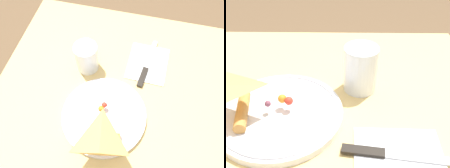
% 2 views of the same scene
% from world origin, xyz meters
% --- Properties ---
extents(ground_plane, '(6.00, 6.00, 0.00)m').
position_xyz_m(ground_plane, '(0.00, 0.00, 0.00)').
color(ground_plane, brown).
extents(dining_table, '(1.00, 0.84, 0.75)m').
position_xyz_m(dining_table, '(0.00, 0.00, 0.64)').
color(dining_table, '#DBB770').
rests_on(dining_table, ground_plane).
extents(plate_pizza, '(0.26, 0.26, 0.05)m').
position_xyz_m(plate_pizza, '(0.03, 0.02, 0.77)').
color(plate_pizza, white).
rests_on(plate_pizza, dining_table).
extents(milk_glass, '(0.08, 0.08, 0.11)m').
position_xyz_m(milk_glass, '(0.20, 0.13, 0.81)').
color(milk_glass, white).
rests_on(milk_glass, dining_table).
extents(napkin_folded, '(0.16, 0.14, 0.00)m').
position_xyz_m(napkin_folded, '(0.26, -0.08, 0.76)').
color(napkin_folded, silver).
rests_on(napkin_folded, dining_table).
extents(butter_knife, '(0.21, 0.05, 0.01)m').
position_xyz_m(butter_knife, '(0.25, -0.08, 0.76)').
color(butter_knife, black).
rests_on(butter_knife, napkin_folded).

